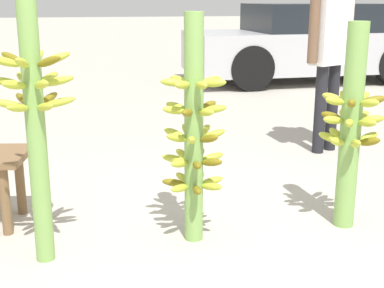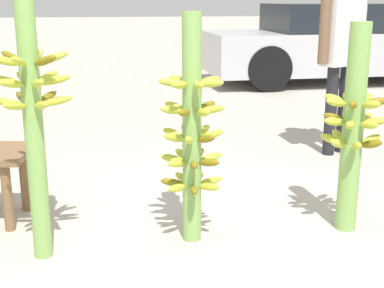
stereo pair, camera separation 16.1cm
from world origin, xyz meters
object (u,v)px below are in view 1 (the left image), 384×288
(banana_stalk_center, at_px, (194,132))
(banana_stalk_right, at_px, (351,126))
(vendor_person, at_px, (330,44))
(parked_car, at_px, (309,43))
(banana_stalk_left, at_px, (34,111))

(banana_stalk_center, height_order, banana_stalk_right, banana_stalk_center)
(banana_stalk_center, bearing_deg, vendor_person, 44.92)
(banana_stalk_center, relative_size, vendor_person, 0.81)
(vendor_person, distance_m, parked_car, 4.48)
(banana_stalk_center, relative_size, banana_stalk_right, 1.05)
(vendor_person, xyz_separation_m, parked_car, (1.67, 4.14, -0.35))
(banana_stalk_right, xyz_separation_m, parked_car, (2.30, 5.74, 0.00))
(banana_stalk_center, distance_m, vendor_person, 2.29)
(banana_stalk_right, bearing_deg, vendor_person, 68.41)
(banana_stalk_left, height_order, banana_stalk_center, banana_stalk_left)
(banana_stalk_left, xyz_separation_m, vendor_person, (2.45, 1.68, 0.16))
(banana_stalk_right, height_order, parked_car, parked_car)
(vendor_person, bearing_deg, banana_stalk_right, 43.68)
(banana_stalk_center, distance_m, parked_car, 6.60)
(vendor_person, bearing_deg, parked_car, -136.65)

